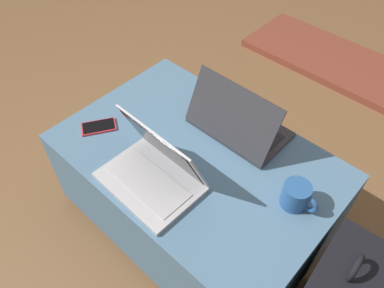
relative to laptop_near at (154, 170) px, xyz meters
The scene contains 7 objects.
ground_plane 0.53m from the laptop_near, 80.61° to the left, with size 14.00×14.00×0.00m, color brown.
ottoman 0.33m from the laptop_near, 80.61° to the left, with size 1.02×0.68×0.45m.
laptop_near is the anchor object (origin of this frame).
laptop_far 0.37m from the laptop_near, 80.50° to the left, with size 0.36×0.23×0.22m.
cell_phone 0.35m from the laptop_near, behind, with size 0.13×0.15×0.01m.
coffee_mug 0.47m from the laptop_near, 30.74° to the left, with size 0.13×0.09×0.09m.
fireplace_hearth 1.74m from the laptop_near, 88.99° to the left, with size 1.40×0.50×0.04m.
Camera 1 is at (0.59, -0.66, 1.49)m, focal length 35.00 mm.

